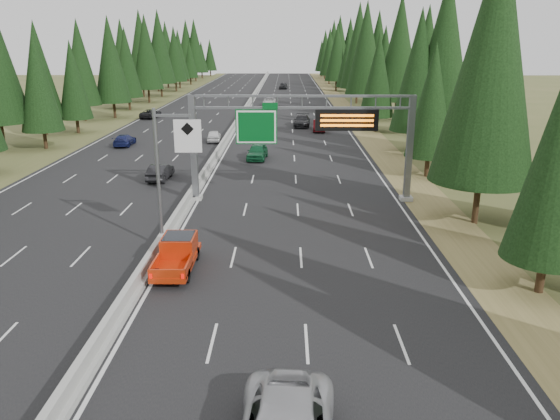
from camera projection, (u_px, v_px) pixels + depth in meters
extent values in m
cube|color=black|center=(240.00, 120.00, 84.28)|extent=(32.00, 260.00, 0.08)
cube|color=olive|center=(355.00, 120.00, 84.08)|extent=(3.60, 260.00, 0.06)
cube|color=#4E5728|center=(125.00, 119.00, 84.48)|extent=(3.60, 260.00, 0.06)
cube|color=#979892|center=(240.00, 118.00, 84.22)|extent=(0.70, 260.00, 0.30)
cube|color=#979892|center=(240.00, 116.00, 84.10)|extent=(0.30, 260.00, 0.60)
cube|color=slate|center=(194.00, 149.00, 40.11)|extent=(0.45, 0.45, 7.80)
cube|color=#979892|center=(196.00, 198.00, 41.22)|extent=(0.90, 0.90, 0.30)
cube|color=slate|center=(409.00, 149.00, 39.93)|extent=(0.45, 0.45, 7.80)
cube|color=#979892|center=(406.00, 198.00, 41.04)|extent=(0.90, 0.90, 0.30)
cube|color=slate|center=(302.00, 96.00, 38.90)|extent=(15.85, 0.35, 0.16)
cube|color=slate|center=(302.00, 108.00, 39.15)|extent=(15.85, 0.35, 0.16)
cube|color=#054C19|center=(256.00, 127.00, 39.33)|extent=(3.00, 0.10, 2.50)
cube|color=silver|center=(256.00, 127.00, 39.28)|extent=(2.85, 0.02, 2.35)
cube|color=#054C19|center=(270.00, 106.00, 38.88)|extent=(1.10, 0.10, 0.45)
cube|color=black|center=(347.00, 120.00, 39.07)|extent=(4.50, 0.40, 1.50)
cube|color=orange|center=(347.00, 116.00, 38.75)|extent=(3.80, 0.02, 0.18)
cube|color=orange|center=(347.00, 121.00, 38.86)|extent=(3.80, 0.02, 0.18)
cube|color=orange|center=(347.00, 125.00, 38.96)|extent=(3.80, 0.02, 0.18)
cylinder|color=slate|center=(158.00, 180.00, 30.53)|extent=(0.20, 0.20, 8.00)
cube|color=#979892|center=(163.00, 245.00, 31.68)|extent=(0.50, 0.50, 0.20)
cube|color=slate|center=(172.00, 116.00, 29.46)|extent=(2.00, 0.15, 0.15)
cube|color=silver|center=(188.00, 136.00, 29.66)|extent=(1.50, 0.06, 1.80)
cylinder|color=black|center=(541.00, 276.00, 25.82)|extent=(0.40, 0.40, 1.80)
cone|color=black|center=(559.00, 159.00, 24.16)|extent=(4.04, 4.04, 9.43)
cylinder|color=black|center=(476.00, 202.00, 35.69)|extent=(0.40, 0.40, 2.91)
cone|color=black|center=(492.00, 58.00, 33.01)|extent=(6.55, 6.55, 15.28)
cylinder|color=black|center=(427.00, 167.00, 48.28)|extent=(0.40, 0.40, 1.86)
cone|color=black|center=(432.00, 100.00, 46.57)|extent=(4.18, 4.18, 9.76)
cylinder|color=black|center=(478.00, 158.00, 49.37)|extent=(0.40, 0.40, 2.86)
cone|color=black|center=(489.00, 56.00, 46.74)|extent=(6.44, 6.44, 15.03)
cylinder|color=black|center=(413.00, 141.00, 59.01)|extent=(0.40, 0.40, 2.40)
cone|color=black|center=(419.00, 70.00, 56.80)|extent=(5.40, 5.40, 12.59)
cylinder|color=black|center=(437.00, 139.00, 58.80)|extent=(0.40, 0.40, 2.95)
cone|color=black|center=(444.00, 50.00, 56.09)|extent=(6.65, 6.65, 15.51)
cylinder|color=black|center=(375.00, 124.00, 72.60)|extent=(0.40, 0.40, 2.05)
cone|color=black|center=(378.00, 75.00, 70.71)|extent=(4.62, 4.62, 10.77)
cylinder|color=black|center=(421.00, 125.00, 70.52)|extent=(0.40, 0.40, 2.56)
cone|color=black|center=(426.00, 61.00, 68.17)|extent=(5.76, 5.76, 13.45)
cylinder|color=black|center=(377.00, 114.00, 83.43)|extent=(0.40, 0.40, 1.93)
cone|color=black|center=(379.00, 74.00, 81.66)|extent=(4.34, 4.34, 10.12)
cylinder|color=black|center=(396.00, 110.00, 83.69)|extent=(0.40, 0.40, 2.95)
cone|color=black|center=(400.00, 48.00, 80.98)|extent=(6.63, 6.63, 15.48)
cylinder|color=black|center=(364.00, 103.00, 94.33)|extent=(0.40, 0.40, 2.92)
cone|color=black|center=(366.00, 48.00, 91.65)|extent=(6.56, 6.56, 15.31)
cylinder|color=black|center=(382.00, 103.00, 96.59)|extent=(0.40, 0.40, 2.30)
cone|color=black|center=(384.00, 61.00, 94.47)|extent=(5.18, 5.18, 12.09)
cylinder|color=black|center=(357.00, 96.00, 106.42)|extent=(0.40, 0.40, 3.01)
cone|color=black|center=(359.00, 45.00, 103.66)|extent=(6.76, 6.76, 15.78)
cylinder|color=black|center=(376.00, 95.00, 108.48)|extent=(0.40, 0.40, 2.80)
cone|color=black|center=(378.00, 49.00, 105.90)|extent=(6.30, 6.30, 14.69)
cylinder|color=black|center=(347.00, 92.00, 118.67)|extent=(0.40, 0.40, 2.19)
cone|color=black|center=(348.00, 59.00, 116.65)|extent=(4.94, 4.94, 11.52)
cylinder|color=black|center=(365.00, 91.00, 120.12)|extent=(0.40, 0.40, 2.35)
cone|color=black|center=(366.00, 56.00, 117.96)|extent=(5.29, 5.29, 12.34)
cylinder|color=black|center=(336.00, 86.00, 133.29)|extent=(0.40, 0.40, 2.53)
cone|color=black|center=(337.00, 52.00, 130.97)|extent=(5.69, 5.69, 13.28)
cylinder|color=black|center=(359.00, 87.00, 129.61)|extent=(0.40, 0.40, 2.52)
cone|color=black|center=(361.00, 53.00, 127.29)|extent=(5.67, 5.67, 13.23)
cylinder|color=black|center=(338.00, 82.00, 142.99)|extent=(0.40, 0.40, 2.92)
cone|color=black|center=(339.00, 46.00, 140.31)|extent=(6.56, 6.56, 15.31)
cylinder|color=black|center=(348.00, 82.00, 143.72)|extent=(0.40, 0.40, 2.83)
cone|color=black|center=(350.00, 47.00, 141.12)|extent=(6.37, 6.37, 14.86)
cylinder|color=black|center=(329.00, 80.00, 155.75)|extent=(0.40, 0.40, 2.48)
cone|color=black|center=(330.00, 51.00, 153.47)|extent=(5.58, 5.58, 13.03)
cylinder|color=black|center=(345.00, 81.00, 155.62)|extent=(0.40, 0.40, 2.00)
cone|color=black|center=(346.00, 58.00, 153.78)|extent=(4.49, 4.49, 10.48)
cylinder|color=black|center=(329.00, 78.00, 165.90)|extent=(0.40, 0.40, 1.93)
cone|color=black|center=(329.00, 58.00, 164.12)|extent=(4.34, 4.34, 10.14)
cylinder|color=black|center=(339.00, 78.00, 168.24)|extent=(0.40, 0.40, 1.82)
cone|color=black|center=(339.00, 59.00, 166.57)|extent=(4.09, 4.09, 9.53)
cylinder|color=black|center=(325.00, 75.00, 177.63)|extent=(0.40, 0.40, 2.47)
cone|color=black|center=(325.00, 50.00, 175.35)|extent=(5.56, 5.56, 12.96)
cylinder|color=black|center=(336.00, 74.00, 179.09)|extent=(0.40, 0.40, 2.77)
cone|color=black|center=(337.00, 47.00, 176.54)|extent=(6.23, 6.23, 14.54)
cylinder|color=black|center=(321.00, 74.00, 189.73)|extent=(0.40, 0.40, 1.96)
cone|color=black|center=(322.00, 55.00, 187.92)|extent=(4.41, 4.41, 10.30)
cylinder|color=black|center=(333.00, 72.00, 190.44)|extent=(0.40, 0.40, 3.02)
cone|color=black|center=(334.00, 44.00, 187.65)|extent=(6.80, 6.80, 15.87)
cylinder|color=black|center=(45.00, 140.00, 61.12)|extent=(0.40, 0.40, 2.03)
cone|color=black|center=(38.00, 82.00, 59.26)|extent=(4.56, 4.56, 10.65)
cylinder|color=black|center=(3.00, 136.00, 60.72)|extent=(0.40, 0.40, 2.99)
cylinder|color=black|center=(78.00, 126.00, 71.74)|extent=(0.40, 0.40, 1.89)
cone|color=black|center=(73.00, 80.00, 70.00)|extent=(4.26, 4.26, 9.94)
cylinder|color=black|center=(45.00, 126.00, 70.39)|extent=(0.40, 0.40, 2.27)
cone|color=black|center=(38.00, 69.00, 68.31)|extent=(5.11, 5.11, 11.91)
cylinder|color=black|center=(115.00, 110.00, 85.90)|extent=(0.40, 0.40, 2.48)
cone|color=black|center=(110.00, 59.00, 83.62)|extent=(5.58, 5.58, 13.01)
cylinder|color=black|center=(85.00, 113.00, 82.96)|extent=(0.40, 0.40, 2.38)
cone|color=black|center=(80.00, 62.00, 80.77)|extent=(5.36, 5.36, 12.50)
cylinder|color=black|center=(130.00, 103.00, 96.39)|extent=(0.40, 0.40, 2.25)
cone|color=black|center=(126.00, 62.00, 94.32)|extent=(5.07, 5.07, 11.82)
cylinder|color=black|center=(113.00, 103.00, 97.95)|extent=(0.40, 0.40, 2.14)
cone|color=black|center=(110.00, 64.00, 95.98)|extent=(4.82, 4.82, 11.25)
cylinder|color=black|center=(149.00, 96.00, 108.05)|extent=(0.40, 0.40, 2.68)
cone|color=black|center=(146.00, 52.00, 105.59)|extent=(6.04, 6.04, 14.08)
cylinder|color=black|center=(125.00, 96.00, 108.00)|extent=(0.40, 0.40, 2.54)
cone|color=black|center=(122.00, 54.00, 105.67)|extent=(5.71, 5.71, 13.33)
cylinder|color=black|center=(162.00, 90.00, 119.94)|extent=(0.40, 0.40, 2.92)
cone|color=black|center=(159.00, 47.00, 117.25)|extent=(6.57, 6.57, 15.34)
cylinder|color=black|center=(144.00, 90.00, 118.83)|extent=(0.40, 0.40, 2.91)
cone|color=black|center=(140.00, 47.00, 116.15)|extent=(6.55, 6.55, 15.29)
cylinder|color=black|center=(176.00, 86.00, 132.25)|extent=(0.40, 0.40, 2.44)
cone|color=black|center=(174.00, 54.00, 130.00)|extent=(5.49, 5.49, 12.82)
cylinder|color=black|center=(158.00, 87.00, 132.93)|extent=(0.40, 0.40, 2.17)
cone|color=black|center=(157.00, 58.00, 130.93)|extent=(4.89, 4.89, 11.42)
cylinder|color=black|center=(180.00, 83.00, 142.36)|extent=(0.40, 0.40, 2.35)
cone|color=black|center=(178.00, 54.00, 140.20)|extent=(5.28, 5.28, 12.33)
cylinder|color=black|center=(168.00, 83.00, 142.48)|extent=(0.40, 0.40, 2.68)
cone|color=black|center=(166.00, 49.00, 140.01)|extent=(6.02, 6.02, 14.05)
cylinder|color=black|center=(191.00, 81.00, 154.42)|extent=(0.40, 0.40, 1.92)
cone|color=black|center=(190.00, 59.00, 152.65)|extent=(4.31, 4.31, 10.06)
cylinder|color=black|center=(175.00, 81.00, 155.91)|extent=(0.40, 0.40, 1.83)
cone|color=black|center=(174.00, 60.00, 154.22)|extent=(4.11, 4.11, 9.60)
cylinder|color=black|center=(196.00, 76.00, 167.42)|extent=(0.40, 0.40, 2.93)
cone|color=black|center=(194.00, 45.00, 164.73)|extent=(6.58, 6.58, 15.36)
cylinder|color=black|center=(188.00, 76.00, 167.52)|extent=(0.40, 0.40, 2.90)
cone|color=black|center=(186.00, 46.00, 164.85)|extent=(6.53, 6.53, 15.24)
cylinder|color=black|center=(202.00, 75.00, 181.06)|extent=(0.40, 0.40, 1.90)
cone|color=black|center=(201.00, 57.00, 179.31)|extent=(4.28, 4.28, 9.99)
cylinder|color=black|center=(193.00, 76.00, 178.78)|extent=(0.40, 0.40, 2.00)
cone|color=black|center=(192.00, 56.00, 176.93)|extent=(4.50, 4.50, 10.50)
cylinder|color=black|center=(211.00, 73.00, 191.37)|extent=(0.40, 0.40, 2.01)
cone|color=black|center=(210.00, 55.00, 189.51)|extent=(4.53, 4.53, 10.56)
cylinder|color=black|center=(197.00, 73.00, 190.90)|extent=(0.40, 0.40, 2.40)
cone|color=black|center=(196.00, 51.00, 188.69)|extent=(5.41, 5.41, 12.62)
cylinder|color=black|center=(156.00, 276.00, 26.92)|extent=(0.27, 0.72, 0.72)
cylinder|color=black|center=(187.00, 276.00, 26.91)|extent=(0.27, 0.72, 0.72)
cylinder|color=black|center=(168.00, 253.00, 29.75)|extent=(0.27, 0.72, 0.72)
cylinder|color=black|center=(196.00, 254.00, 29.73)|extent=(0.27, 0.72, 0.72)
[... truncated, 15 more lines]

